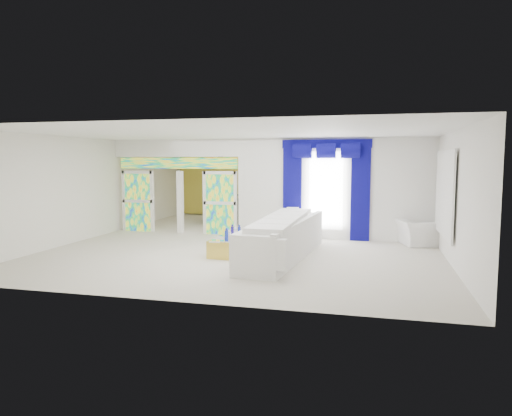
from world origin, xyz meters
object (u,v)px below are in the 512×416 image
(armchair, at_px, (416,233))
(console_table, at_px, (302,233))
(white_sofa, at_px, (283,240))
(coffee_table, at_px, (234,244))
(grand_piano, at_px, (234,209))

(armchair, bearing_deg, console_table, 70.67)
(console_table, bearing_deg, white_sofa, -91.03)
(white_sofa, distance_m, console_table, 2.76)
(coffee_table, relative_size, armchair, 1.81)
(white_sofa, relative_size, coffee_table, 2.38)
(white_sofa, height_order, armchair, white_sofa)
(coffee_table, distance_m, console_table, 2.82)
(white_sofa, height_order, grand_piano, grand_piano)
(console_table, distance_m, armchair, 3.22)
(coffee_table, xyz_separation_m, grand_piano, (-1.78, 5.89, 0.28))
(console_table, bearing_deg, grand_piano, 132.80)
(white_sofa, xyz_separation_m, armchair, (3.26, 2.58, -0.09))
(coffee_table, relative_size, grand_piano, 0.98)
(armchair, height_order, grand_piano, grand_piano)
(white_sofa, bearing_deg, grand_piano, 121.61)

